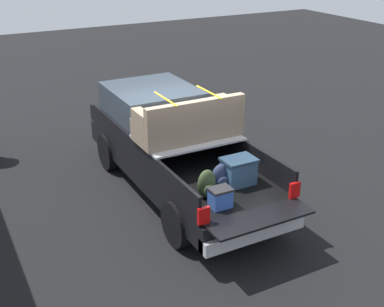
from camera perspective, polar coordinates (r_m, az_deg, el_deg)
ground_plane at (r=10.65m, az=-1.53°, el=-4.26°), size 40.00×40.00×0.00m
pickup_truck at (r=10.54m, az=-2.51°, el=1.34°), size 6.05×2.06×2.23m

